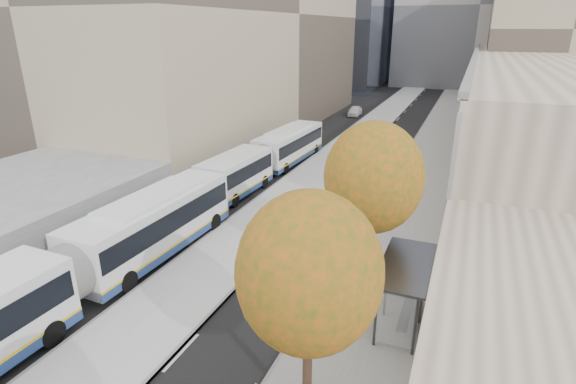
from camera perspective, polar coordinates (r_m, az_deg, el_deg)
The scene contains 11 objects.
bus_platform at distance 42.87m, azimuth 6.74°, elevation 5.00°, with size 4.25×150.00×0.15m, color #A7A7A7.
sidewalk at distance 41.57m, azimuth 17.42°, elevation 3.67°, with size 4.75×150.00×0.08m, color gray.
building_tan at distance 69.82m, azimuth 29.76°, elevation 11.69°, with size 18.00×92.00×8.00m, color gray.
building_midrise at distance 54.63m, azimuth -11.26°, elevation 21.19°, with size 24.00×46.00×25.00m, color tan.
building_far_block at distance 101.01m, azimuth 23.25°, elevation 20.84°, with size 30.00×18.00×30.00m, color #A19A94.
bus_shelter at distance 18.32m, azimuth 15.28°, elevation -10.09°, with size 1.90×4.40×2.53m.
tree_b at distance 12.19m, azimuth 2.69°, elevation -10.25°, with size 4.00×4.00×6.97m.
tree_c at distance 19.21m, azimuth 10.79°, elevation 1.76°, with size 4.20×4.20×7.28m.
bus_near at distance 21.60m, azimuth -23.54°, elevation -7.84°, with size 3.15×18.40×3.06m.
bus_far at distance 36.04m, azimuth -2.39°, elevation 4.63°, with size 3.29×17.11×2.84m.
distant_car at distance 61.75m, azimuth 8.50°, elevation 10.13°, with size 1.54×3.83×1.31m, color silver.
Camera 1 is at (7.06, -4.93, 11.21)m, focal length 28.00 mm.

